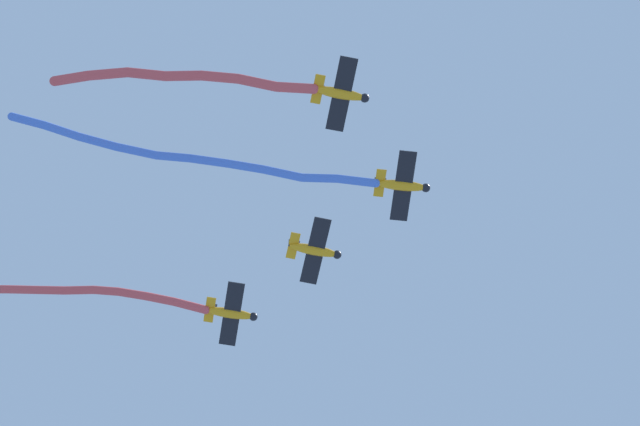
% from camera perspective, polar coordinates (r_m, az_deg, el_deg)
% --- Properties ---
extents(airplane_lead, '(4.82, 6.30, 1.56)m').
position_cam_1_polar(airplane_lead, '(91.51, 4.25, 1.41)').
color(airplane_lead, orange).
extents(smoke_trail_lead, '(30.37, 8.33, 4.75)m').
position_cam_1_polar(smoke_trail_lead, '(92.97, -6.62, 2.91)').
color(smoke_trail_lead, '#4C75DB').
extents(airplane_left_wing, '(4.77, 6.30, 1.56)m').
position_cam_1_polar(airplane_left_wing, '(93.68, -0.26, -1.92)').
color(airplane_left_wing, orange).
extents(airplane_right_wing, '(4.79, 6.31, 1.56)m').
position_cam_1_polar(airplane_right_wing, '(88.87, 1.09, 6.12)').
color(airplane_right_wing, orange).
extents(smoke_trail_right_wing, '(20.09, 8.63, 2.29)m').
position_cam_1_polar(smoke_trail_right_wing, '(89.93, -7.03, 6.83)').
color(smoke_trail_right_wing, '#DB4C4C').
extents(airplane_slot, '(4.80, 6.31, 1.56)m').
position_cam_1_polar(airplane_slot, '(96.44, -4.55, -5.14)').
color(airplane_slot, orange).
extents(smoke_trail_slot, '(19.19, 7.96, 3.73)m').
position_cam_1_polar(smoke_trail_slot, '(99.09, -11.50, -4.07)').
color(smoke_trail_slot, '#DB4C4C').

